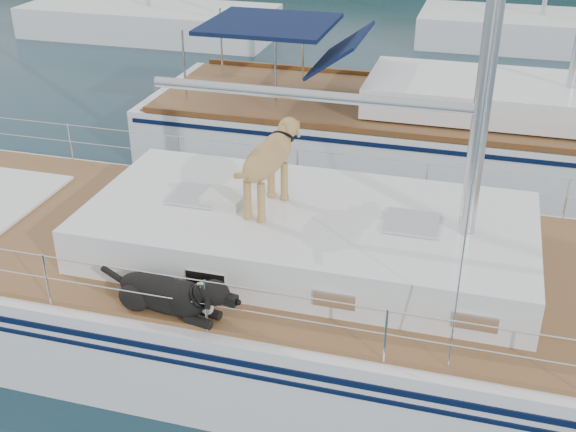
% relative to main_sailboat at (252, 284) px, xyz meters
% --- Properties ---
extents(ground, '(120.00, 120.00, 0.00)m').
position_rel_main_sailboat_xyz_m(ground, '(-0.09, 0.01, -0.68)').
color(ground, black).
rests_on(ground, ground).
extents(main_sailboat, '(12.00, 3.80, 14.01)m').
position_rel_main_sailboat_xyz_m(main_sailboat, '(0.00, 0.00, 0.00)').
color(main_sailboat, white).
rests_on(main_sailboat, ground).
extents(neighbor_sailboat, '(11.00, 3.50, 13.30)m').
position_rel_main_sailboat_xyz_m(neighbor_sailboat, '(1.69, 6.12, -0.05)').
color(neighbor_sailboat, white).
rests_on(neighbor_sailboat, ground).
extents(bg_boat_west, '(8.00, 3.00, 11.65)m').
position_rel_main_sailboat_xyz_m(bg_boat_west, '(-8.09, 14.01, -0.23)').
color(bg_boat_west, white).
rests_on(bg_boat_west, ground).
extents(bg_boat_center, '(7.20, 3.00, 11.65)m').
position_rel_main_sailboat_xyz_m(bg_boat_center, '(3.91, 16.01, -0.23)').
color(bg_boat_center, white).
rests_on(bg_boat_center, ground).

